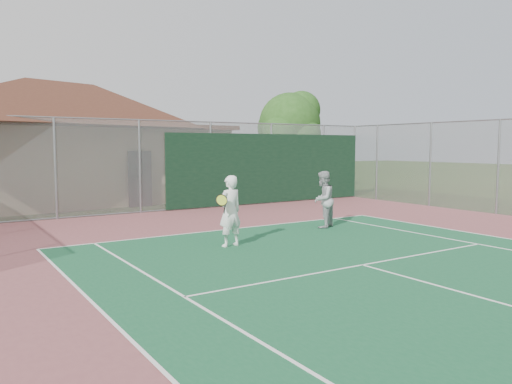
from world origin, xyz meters
TOP-DOWN VIEW (x-y plane):
  - back_fence at (2.11, 16.98)m, footprint 20.08×0.11m
  - side_fence_right at (10.00, 12.50)m, footprint 0.08×9.00m
  - clubhouse at (-2.52, 23.39)m, footprint 15.41×10.98m
  - tree at (9.02, 20.88)m, footprint 3.96×3.75m
  - player_white_front at (-1.36, 9.64)m, footprint 0.93×0.71m
  - player_grey_back at (2.49, 10.59)m, footprint 1.06×0.97m

SIDE VIEW (x-z plane):
  - player_grey_back at x=2.49m, z-range 0.00..1.75m
  - player_white_front at x=-1.36m, z-range 0.01..1.79m
  - back_fence at x=2.11m, z-range -0.09..3.43m
  - side_fence_right at x=10.00m, z-range 0.00..3.50m
  - clubhouse at x=-2.52m, z-range 0.05..6.36m
  - tree at x=9.02m, z-range 0.87..6.39m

